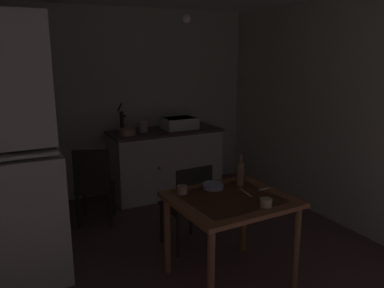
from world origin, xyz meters
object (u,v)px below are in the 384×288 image
at_px(chair_far_side, 188,204).
at_px(dining_table, 230,209).
at_px(mixing_bowl_counter, 127,132).
at_px(sink_basin, 179,123).
at_px(serving_bowl_wide, 213,186).
at_px(hutch_cabinet, 4,166).
at_px(mug_tall, 266,203).
at_px(chair_by_counter, 94,185).
at_px(glass_bottle, 240,173).
at_px(hand_pump, 122,120).

bearing_deg(chair_far_side, dining_table, -84.45).
distance_m(mixing_bowl_counter, dining_table, 2.14).
height_order(sink_basin, serving_bowl_wide, sink_basin).
bearing_deg(dining_table, hutch_cabinet, 154.47).
bearing_deg(serving_bowl_wide, mug_tall, -74.15).
xyz_separation_m(hutch_cabinet, chair_by_counter, (0.88, 0.83, -0.56)).
height_order(chair_by_counter, serving_bowl_wide, chair_by_counter).
xyz_separation_m(chair_by_counter, mug_tall, (0.88, -1.89, 0.31)).
bearing_deg(hutch_cabinet, glass_bottle, -16.44).
bearing_deg(chair_far_side, glass_bottle, -54.40).
bearing_deg(serving_bowl_wide, glass_bottle, -7.45).
height_order(sink_basin, mixing_bowl_counter, sink_basin).
bearing_deg(chair_by_counter, mixing_bowl_counter, 42.08).
relative_size(sink_basin, dining_table, 0.46).
relative_size(hutch_cabinet, mixing_bowl_counter, 10.08).
height_order(hutch_cabinet, mug_tall, hutch_cabinet).
height_order(dining_table, chair_by_counter, chair_by_counter).
height_order(mixing_bowl_counter, chair_by_counter, mixing_bowl_counter).
bearing_deg(chair_far_side, chair_by_counter, 125.25).
bearing_deg(hutch_cabinet, serving_bowl_wide, -17.83).
bearing_deg(glass_bottle, mug_tall, -101.52).
xyz_separation_m(mixing_bowl_counter, chair_far_side, (0.12, -1.46, -0.46)).
relative_size(chair_by_counter, serving_bowl_wide, 4.92).
distance_m(hutch_cabinet, mug_tall, 2.07).
bearing_deg(chair_by_counter, serving_bowl_wide, -61.81).
relative_size(hutch_cabinet, mug_tall, 24.60).
relative_size(hutch_cabinet, chair_far_side, 2.57).
bearing_deg(mixing_bowl_counter, dining_table, -85.14).
xyz_separation_m(chair_far_side, mug_tall, (0.20, -0.93, 0.31)).
bearing_deg(mixing_bowl_counter, glass_bottle, -77.45).
height_order(hand_pump, dining_table, hand_pump).
bearing_deg(chair_far_side, serving_bowl_wide, -83.26).
relative_size(mixing_bowl_counter, chair_by_counter, 0.24).
xyz_separation_m(mixing_bowl_counter, dining_table, (0.18, -2.11, -0.28)).
distance_m(hutch_cabinet, hand_pump, 2.01).
height_order(hand_pump, serving_bowl_wide, hand_pump).
xyz_separation_m(hand_pump, glass_bottle, (0.46, -1.98, -0.19)).
bearing_deg(mug_tall, hutch_cabinet, 148.93).
bearing_deg(dining_table, mixing_bowl_counter, 94.86).
bearing_deg(hand_pump, sink_basin, -3.33).
height_order(dining_table, mug_tall, mug_tall).
bearing_deg(mug_tall, hand_pump, 98.03).
bearing_deg(hand_pump, mug_tall, -81.97).
bearing_deg(sink_basin, mug_tall, -99.88).
xyz_separation_m(chair_far_side, chair_by_counter, (-0.68, 0.96, 0.00)).
bearing_deg(glass_bottle, sink_basin, 80.55).
bearing_deg(mug_tall, serving_bowl_wide, 105.85).
relative_size(hutch_cabinet, glass_bottle, 7.97).
xyz_separation_m(sink_basin, glass_bottle, (-0.32, -1.94, -0.10)).
bearing_deg(hand_pump, chair_by_counter, -131.16).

